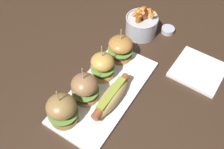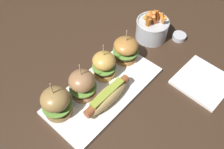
{
  "view_description": "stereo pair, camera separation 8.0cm",
  "coord_description": "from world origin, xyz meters",
  "views": [
    {
      "loc": [
        -0.38,
        -0.27,
        0.68
      ],
      "look_at": [
        0.04,
        0.0,
        0.05
      ],
      "focal_mm": 38.38,
      "sensor_mm": 36.0,
      "label": 1
    },
    {
      "loc": [
        -0.33,
        -0.33,
        0.68
      ],
      "look_at": [
        0.04,
        0.0,
        0.05
      ],
      "focal_mm": 38.38,
      "sensor_mm": 36.0,
      "label": 2
    }
  ],
  "objects": [
    {
      "name": "hot_dog",
      "position": [
        -0.03,
        -0.04,
        0.04
      ],
      "size": [
        0.19,
        0.05,
        0.05
      ],
      "color": "#D8B469",
      "rests_on": "platter_main"
    },
    {
      "name": "slider_center_left",
      "position": [
        -0.06,
        0.04,
        0.07
      ],
      "size": [
        0.09,
        0.09,
        0.15
      ],
      "color": "#966A44",
      "rests_on": "platter_main"
    },
    {
      "name": "slider_center_right",
      "position": [
        0.05,
        0.04,
        0.06
      ],
      "size": [
        0.08,
        0.08,
        0.14
      ],
      "color": "gold",
      "rests_on": "platter_main"
    },
    {
      "name": "platter_main",
      "position": [
        0.0,
        0.0,
        0.01
      ],
      "size": [
        0.41,
        0.2,
        0.01
      ],
      "primitive_type": "cube",
      "color": "white",
      "rests_on": "ground"
    },
    {
      "name": "slider_far_left",
      "position": [
        -0.16,
        0.05,
        0.07
      ],
      "size": [
        0.09,
        0.09,
        0.15
      ],
      "color": "olive",
      "rests_on": "platter_main"
    },
    {
      "name": "slider_far_right",
      "position": [
        0.16,
        0.04,
        0.06
      ],
      "size": [
        0.09,
        0.09,
        0.13
      ],
      "color": "#B17635",
      "rests_on": "platter_main"
    },
    {
      "name": "fries_bucket",
      "position": [
        0.33,
        0.04,
        0.05
      ],
      "size": [
        0.13,
        0.13,
        0.14
      ],
      "color": "#B7BABF",
      "rests_on": "ground"
    },
    {
      "name": "side_plate",
      "position": [
        0.26,
        -0.24,
        0.01
      ],
      "size": [
        0.18,
        0.18,
        0.01
      ],
      "primitive_type": "cube",
      "rotation": [
        0.0,
        0.0,
        -0.05
      ],
      "color": "white",
      "rests_on": "ground"
    },
    {
      "name": "ground_plane",
      "position": [
        0.0,
        0.0,
        0.0
      ],
      "size": [
        3.0,
        3.0,
        0.0
      ],
      "primitive_type": "plane",
      "color": "#382619"
    },
    {
      "name": "sauce_ramekin",
      "position": [
        0.4,
        -0.05,
        0.01
      ],
      "size": [
        0.06,
        0.06,
        0.02
      ],
      "color": "#B7BABF",
      "rests_on": "ground"
    }
  ]
}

